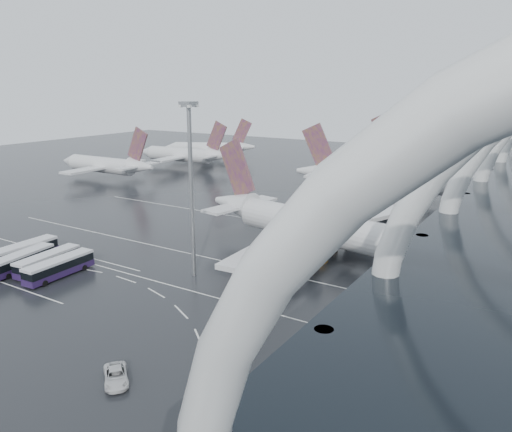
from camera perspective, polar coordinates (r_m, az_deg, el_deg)
The scene contains 23 objects.
ground at distance 84.29m, azimuth -8.24°, elevation -7.55°, with size 420.00×420.00×0.00m, color black.
lane_marking_near at distance 82.90m, azimuth -9.14°, elevation -7.98°, with size 120.00×0.25×0.01m, color white.
lane_marking_mid at distance 93.08m, azimuth -3.47°, elevation -5.23°, with size 120.00×0.25×0.01m, color white.
lane_marking_far at distance 115.85m, azimuth 4.60°, elevation -1.20°, with size 120.00×0.25×0.01m, color white.
bus_bay_line_south at distance 92.22m, azimuth -26.48°, elevation -7.02°, with size 28.00×0.25×0.01m, color white.
bus_bay_line_north at distance 100.68m, azimuth -18.78°, elevation -4.45°, with size 28.00×0.25×0.01m, color white.
airliner_main at distance 95.44m, azimuth 7.98°, elevation -1.54°, with size 61.56×53.33×20.89m.
airliner_gate_b at distance 146.66m, azimuth 15.62°, elevation 3.81°, with size 60.61×53.89×21.07m.
airliner_gate_c at distance 203.89m, azimuth 19.57°, elevation 6.41°, with size 57.53×52.83×20.48m.
jet_remote_west at distance 180.28m, azimuth -16.64°, elevation 5.56°, with size 42.70×34.34×18.68m.
jet_remote_mid at distance 200.63m, azimuth -8.10°, elevation 6.91°, with size 43.09×34.72×18.76m.
jet_remote_far at distance 222.62m, azimuth -5.22°, elevation 7.70°, with size 38.80×31.70×17.79m.
bus_row_near_a at distance 101.85m, azimuth -25.19°, elevation -3.78°, with size 3.70×13.86×3.38m.
bus_row_near_b at distance 97.56m, azimuth -25.26°, elevation -4.65°, with size 4.77×13.08×3.15m.
bus_row_near_c at distance 95.50m, azimuth -22.71°, elevation -4.79°, with size 4.05×12.79×3.10m.
bus_row_near_d at distance 91.77m, azimuth -21.58°, elevation -5.43°, with size 3.54×13.01×3.17m.
van_curve_a at distance 59.67m, azimuth -15.71°, elevation -17.20°, with size 2.51×5.45×1.51m, color silver.
floodlight_mast at distance 82.37m, azimuth -7.47°, elevation 5.29°, with size 2.24×2.24×29.26m.
gse_cart_belly_a at distance 93.24m, azimuth 7.43°, elevation -4.89°, with size 2.25×1.33×1.23m, color #AC7016.
gse_cart_belly_b at distance 101.78m, azimuth 15.14°, elevation -3.62°, with size 2.14×1.27×1.17m, color slate.
gse_cart_belly_c at distance 93.24m, azimuth 2.35°, elevation -4.80°, with size 2.16×1.27×1.18m, color #AC7016.
gse_cart_belly_d at distance 90.64m, azimuth 14.71°, elevation -5.89°, with size 2.06×1.22×1.13m, color slate.
gse_cart_belly_e at distance 100.28m, azimuth 8.58°, elevation -3.50°, with size 2.33×1.37×1.27m, color #AC7016.
Camera 1 is at (51.15, -58.97, 31.82)m, focal length 35.00 mm.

